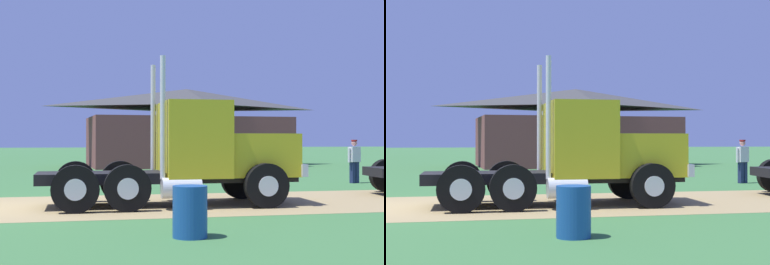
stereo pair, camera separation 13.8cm
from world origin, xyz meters
TOP-DOWN VIEW (x-y plane):
  - ground_plane at (0.00, 0.00)m, footprint 200.00×200.00m
  - dirt_track at (0.00, 0.00)m, footprint 120.00×5.35m
  - truck_foreground_white at (5.07, -0.22)m, footprint 7.02×2.70m
  - visitor_far_side at (12.73, 5.61)m, footprint 0.63×0.39m
  - steel_barrel at (3.84, -5.10)m, footprint 0.63×0.63m
  - shed_building at (8.78, 20.91)m, footprint 13.71×7.95m

SIDE VIEW (x-z plane):
  - ground_plane at x=0.00m, z-range 0.00..0.00m
  - dirt_track at x=0.00m, z-range 0.00..0.01m
  - steel_barrel at x=3.84m, z-range 0.00..0.94m
  - visitor_far_side at x=12.73m, z-range 0.09..1.84m
  - truck_foreground_white at x=5.07m, z-range -0.62..3.28m
  - shed_building at x=8.78m, z-range -0.08..5.01m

